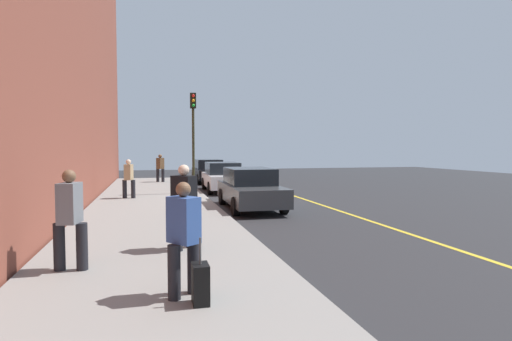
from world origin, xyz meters
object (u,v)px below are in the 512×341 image
object	(u,v)px
pedestrian_black_coat	(184,204)
traffic_light_pole	(193,126)
parked_car_white	(223,177)
parked_car_black	(209,171)
pedestrian_tan_coat	(129,177)
parked_car_charcoal	(250,188)
pedestrian_grey_coat	(70,217)
pedestrian_blue_coat	(184,235)
pedestrian_brown_coat	(160,167)
rolling_suitcase	(200,284)

from	to	relation	value
pedestrian_black_coat	traffic_light_pole	xyz separation A→B (m)	(-10.89, 1.29, 2.19)
parked_car_white	traffic_light_pole	xyz separation A→B (m)	(1.98, -1.72, 2.52)
parked_car_black	pedestrian_tan_coat	bearing A→B (deg)	-26.88
parked_car_white	parked_car_charcoal	world-z (taller)	same
traffic_light_pole	parked_car_white	bearing A→B (deg)	139.00
parked_car_black	pedestrian_black_coat	distance (m)	19.02
parked_car_white	traffic_light_pole	bearing A→B (deg)	-41.00
pedestrian_grey_coat	pedestrian_blue_coat	world-z (taller)	pedestrian_grey_coat
pedestrian_brown_coat	pedestrian_blue_coat	world-z (taller)	pedestrian_brown_coat
parked_car_black	parked_car_charcoal	distance (m)	12.42
pedestrian_blue_coat	parked_car_white	bearing A→B (deg)	168.33
pedestrian_tan_coat	pedestrian_grey_coat	size ratio (longest dim) A/B	0.94
parked_car_white	pedestrian_brown_coat	distance (m)	6.09
parked_car_black	parked_car_white	bearing A→B (deg)	-0.63
pedestrian_black_coat	rolling_suitcase	bearing A→B (deg)	-0.63
pedestrian_brown_coat	pedestrian_grey_coat	distance (m)	19.27
pedestrian_grey_coat	traffic_light_pole	bearing A→B (deg)	164.50
parked_car_white	parked_car_charcoal	bearing A→B (deg)	-0.72
parked_car_charcoal	pedestrian_tan_coat	size ratio (longest dim) A/B	2.86
pedestrian_tan_coat	pedestrian_grey_coat	distance (m)	10.69
pedestrian_tan_coat	pedestrian_black_coat	bearing A→B (deg)	9.17
parked_car_black	traffic_light_pole	world-z (taller)	traffic_light_pole
pedestrian_grey_coat	rolling_suitcase	xyz separation A→B (m)	(2.12, 1.98, -0.65)
pedestrian_grey_coat	rolling_suitcase	distance (m)	2.98
traffic_light_pole	pedestrian_brown_coat	bearing A→B (deg)	-169.41
pedestrian_brown_coat	pedestrian_black_coat	bearing A→B (deg)	0.18
pedestrian_black_coat	pedestrian_blue_coat	xyz separation A→B (m)	(2.82, -0.23, -0.07)
pedestrian_grey_coat	pedestrian_brown_coat	bearing A→B (deg)	174.16
pedestrian_grey_coat	pedestrian_blue_coat	xyz separation A→B (m)	(1.76, 1.79, -0.06)
parked_car_black	traffic_light_pole	bearing A→B (deg)	-12.77
pedestrian_grey_coat	parked_car_white	bearing A→B (deg)	160.13
parked_car_black	parked_car_charcoal	world-z (taller)	same
parked_car_black	pedestrian_grey_coat	distance (m)	20.47
rolling_suitcase	pedestrian_black_coat	bearing A→B (deg)	179.37
parked_car_black	rolling_suitcase	size ratio (longest dim) A/B	5.01
parked_car_white	parked_car_charcoal	xyz separation A→B (m)	(6.52, -0.08, 0.00)
pedestrian_blue_coat	pedestrian_grey_coat	bearing A→B (deg)	-134.53
pedestrian_black_coat	pedestrian_blue_coat	distance (m)	2.83
pedestrian_tan_coat	parked_car_white	bearing A→B (deg)	125.37
pedestrian_black_coat	pedestrian_tan_coat	xyz separation A→B (m)	(-9.63, -1.55, -0.07)
parked_car_black	pedestrian_brown_coat	bearing A→B (deg)	-78.26
rolling_suitcase	parked_car_charcoal	bearing A→B (deg)	162.70
parked_car_black	traffic_light_pole	xyz separation A→B (m)	(7.88, -1.79, 2.52)
pedestrian_blue_coat	traffic_light_pole	world-z (taller)	traffic_light_pole
pedestrian_brown_coat	traffic_light_pole	xyz separation A→B (m)	(7.22, 1.35, 2.20)
parked_car_black	pedestrian_black_coat	world-z (taller)	pedestrian_black_coat
parked_car_charcoal	pedestrian_blue_coat	world-z (taller)	pedestrian_blue_coat
pedestrian_blue_coat	traffic_light_pole	distance (m)	13.97
parked_car_charcoal	rolling_suitcase	xyz separation A→B (m)	(9.52, -2.97, -0.33)
pedestrian_blue_coat	rolling_suitcase	world-z (taller)	pedestrian_blue_coat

